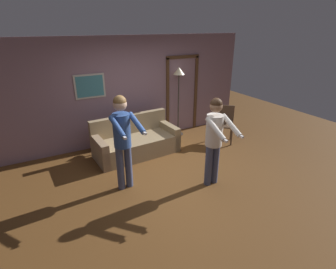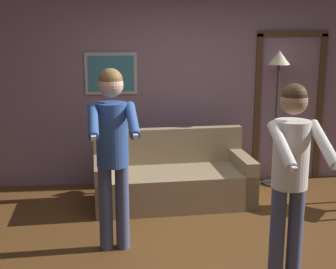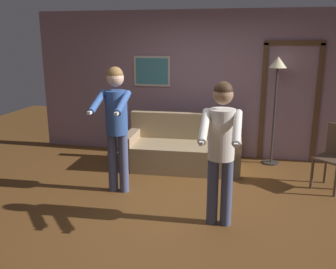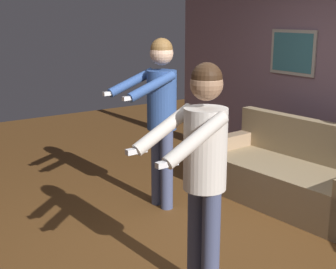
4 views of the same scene
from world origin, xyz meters
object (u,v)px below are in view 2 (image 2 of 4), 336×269
Objects in this scene: person_standing_left at (112,142)px; person_standing_right at (291,164)px; couch at (173,180)px; torchiere_lamp at (278,78)px.

person_standing_left is 1.62m from person_standing_right.
person_standing_left reaches higher than couch.
torchiere_lamp is (1.46, 0.54, 1.19)m from couch.
person_standing_left is 1.05× the size of person_standing_right.
person_standing_right is at bearing -105.79° from torchiere_lamp.
person_standing_left is (-0.70, -1.22, 0.80)m from couch.
person_standing_left is at bearing 156.25° from person_standing_right.
person_standing_left reaches higher than person_standing_right.
person_standing_right reaches higher than couch.
torchiere_lamp reaches higher than person_standing_right.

